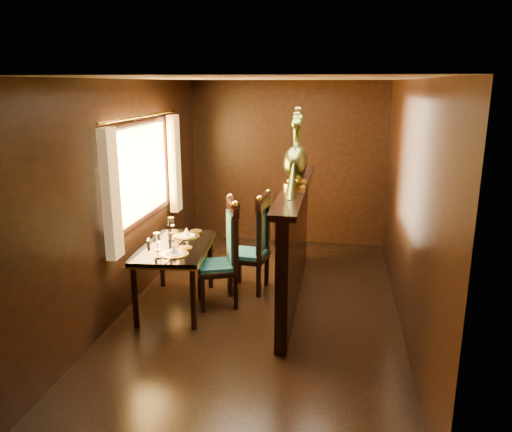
% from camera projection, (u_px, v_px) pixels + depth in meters
% --- Properties ---
extents(ground, '(5.00, 5.00, 0.00)m').
position_uv_depth(ground, '(262.00, 307.00, 5.65)').
color(ground, black).
rests_on(ground, ground).
extents(room_shell, '(3.04, 5.04, 2.52)m').
position_uv_depth(room_shell, '(255.00, 168.00, 5.27)').
color(room_shell, black).
rests_on(room_shell, ground).
extents(partition, '(0.26, 2.70, 1.36)m').
position_uv_depth(partition, '(294.00, 241.00, 5.70)').
color(partition, black).
rests_on(partition, ground).
extents(dining_table, '(0.86, 1.29, 0.93)m').
position_uv_depth(dining_table, '(175.00, 251.00, 5.53)').
color(dining_table, black).
rests_on(dining_table, ground).
extents(chair_left, '(0.59, 0.60, 1.25)m').
position_uv_depth(chair_left, '(227.00, 249.00, 5.59)').
color(chair_left, black).
rests_on(chair_left, ground).
extents(chair_right, '(0.49, 0.51, 1.23)m').
position_uv_depth(chair_right, '(258.00, 240.00, 5.95)').
color(chair_right, black).
rests_on(chair_right, ground).
extents(peacock_left, '(0.27, 0.71, 0.85)m').
position_uv_depth(peacock_left, '(296.00, 148.00, 5.31)').
color(peacock_left, '#1A4F2F').
rests_on(peacock_left, partition).
extents(peacock_right, '(0.25, 0.67, 0.80)m').
position_uv_depth(peacock_right, '(298.00, 147.00, 5.56)').
color(peacock_right, '#1A4F2F').
rests_on(peacock_right, partition).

